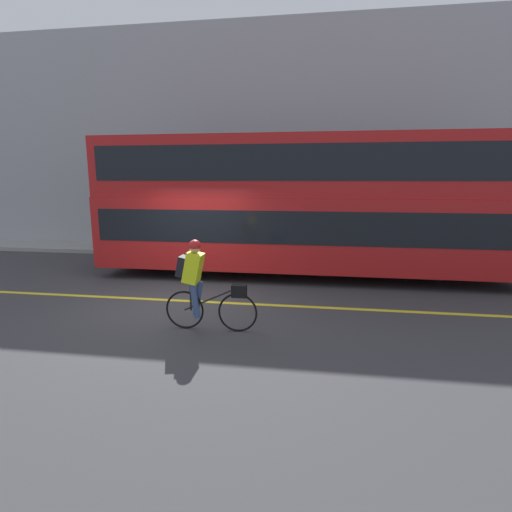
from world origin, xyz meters
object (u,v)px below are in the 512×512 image
object	(u,v)px
street_sign_post	(199,209)
cyclist_on_bike	(201,282)
trash_bin	(115,234)
bus	(304,200)

from	to	relation	value
street_sign_post	cyclist_on_bike	bearing A→B (deg)	-73.05
cyclist_on_bike	trash_bin	size ratio (longest dim) A/B	1.75
cyclist_on_bike	trash_bin	xyz separation A→B (m)	(-5.54, 7.33, -0.27)
bus	trash_bin	world-z (taller)	bus
trash_bin	street_sign_post	size ratio (longest dim) A/B	0.36
bus	trash_bin	size ratio (longest dim) A/B	11.55
cyclist_on_bike	street_sign_post	size ratio (longest dim) A/B	0.63
bus	trash_bin	xyz separation A→B (m)	(-7.19, 2.91, -1.50)
bus	street_sign_post	distance (m)	4.87
trash_bin	street_sign_post	world-z (taller)	street_sign_post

